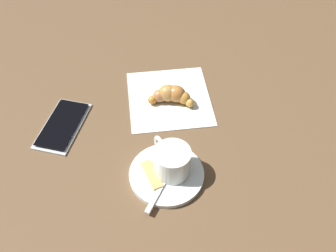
% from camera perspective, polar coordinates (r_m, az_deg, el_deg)
% --- Properties ---
extents(ground_plane, '(1.80, 1.80, 0.00)m').
position_cam_1_polar(ground_plane, '(0.78, -1.10, -1.02)').
color(ground_plane, brown).
extents(saucer, '(0.14, 0.14, 0.01)m').
position_cam_1_polar(saucer, '(0.71, -0.22, -7.30)').
color(saucer, white).
rests_on(saucer, ground).
extents(espresso_cup, '(0.09, 0.07, 0.05)m').
position_cam_1_polar(espresso_cup, '(0.69, 0.38, -5.27)').
color(espresso_cup, white).
rests_on(espresso_cup, saucer).
extents(teaspoon, '(0.11, 0.09, 0.01)m').
position_cam_1_polar(teaspoon, '(0.70, 0.02, -7.15)').
color(teaspoon, silver).
rests_on(teaspoon, saucer).
extents(sugar_packet, '(0.07, 0.03, 0.01)m').
position_cam_1_polar(sugar_packet, '(0.70, -2.44, -7.34)').
color(sugar_packet, tan).
rests_on(sugar_packet, saucer).
extents(napkin, '(0.21, 0.20, 0.00)m').
position_cam_1_polar(napkin, '(0.85, 0.18, 4.25)').
color(napkin, white).
rests_on(napkin, ground).
extents(croissant, '(0.07, 0.10, 0.04)m').
position_cam_1_polar(croissant, '(0.82, 0.59, 4.69)').
color(croissant, '#BF8A38').
rests_on(croissant, napkin).
extents(cell_phone, '(0.16, 0.13, 0.01)m').
position_cam_1_polar(cell_phone, '(0.82, -15.58, 0.14)').
color(cell_phone, '#B5BCBC').
rests_on(cell_phone, ground).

